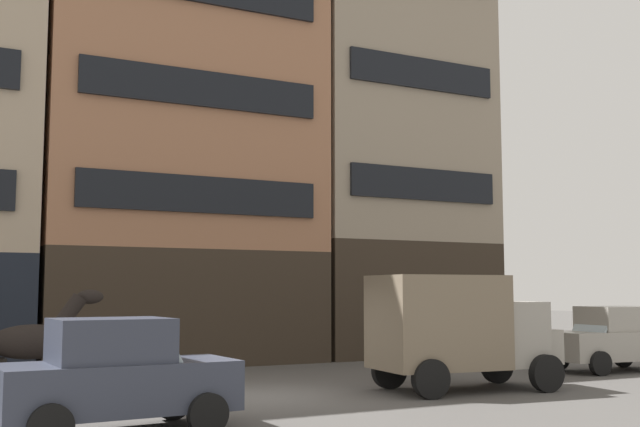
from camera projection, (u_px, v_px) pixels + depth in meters
name	position (u px, v px, depth m)	size (l,w,h in m)	color
ground_plane	(262.00, 396.00, 16.75)	(120.00, 120.00, 0.00)	#4C4947
building_center_left	(171.00, 154.00, 26.34)	(9.28, 7.21, 13.71)	#33281E
building_center_right	(373.00, 138.00, 30.14)	(7.50, 7.21, 16.28)	#33281E
draft_horse	(37.00, 341.00, 15.68)	(2.35, 0.65, 2.30)	black
delivery_truck_near	(460.00, 328.00, 17.84)	(4.48, 2.44, 2.62)	gray
sedan_light	(117.00, 376.00, 12.46)	(3.77, 2.00, 1.83)	#333847
sedan_parked_curb	(613.00, 339.00, 22.15)	(3.82, 2.11, 1.83)	gray
pedestrian_officer	(433.00, 334.00, 23.36)	(0.48, 0.48, 1.79)	black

